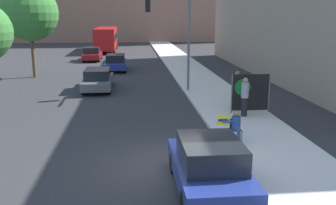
{
  "coord_description": "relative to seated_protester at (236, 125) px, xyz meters",
  "views": [
    {
      "loc": [
        -1.18,
        -11.56,
        4.89
      ],
      "look_at": [
        0.44,
        4.61,
        1.04
      ],
      "focal_mm": 40.0,
      "sensor_mm": 36.0,
      "label": 1
    }
  ],
  "objects": [
    {
      "name": "ground_plane",
      "position": [
        -2.72,
        -1.61,
        -0.8
      ],
      "size": [
        160.0,
        160.0,
        0.0
      ],
      "primitive_type": "plane",
      "color": "#303033"
    },
    {
      "name": "sidewalk_curb",
      "position": [
        1.18,
        13.39,
        -0.73
      ],
      "size": [
        3.47,
        90.0,
        0.14
      ],
      "primitive_type": "cube",
      "color": "beige",
      "rests_on": "ground_plane"
    },
    {
      "name": "pedestrian_behind",
      "position": [
        1.63,
        5.64,
        0.3
      ],
      "size": [
        0.34,
        0.34,
        1.85
      ],
      "rotation": [
        0.0,
        0.0,
        0.26
      ],
      "color": "#424247",
      "rests_on": "sidewalk_curb"
    },
    {
      "name": "city_bus_on_road",
      "position": [
        -7.09,
        38.23,
        0.98
      ],
      "size": [
        2.56,
        10.82,
        3.09
      ],
      "color": "red",
      "rests_on": "ground_plane"
    },
    {
      "name": "car_on_road_distant",
      "position": [
        -7.98,
        27.71,
        -0.08
      ],
      "size": [
        1.81,
        4.63,
        1.44
      ],
      "color": "maroon",
      "rests_on": "ground_plane"
    },
    {
      "name": "traffic_light_pole",
      "position": [
        -1.19,
        10.13,
        3.35
      ],
      "size": [
        2.76,
        2.53,
        5.99
      ],
      "color": "slate",
      "rests_on": "sidewalk_curb"
    },
    {
      "name": "car_on_road_nearest",
      "position": [
        -6.07,
        11.48,
        -0.09
      ],
      "size": [
        1.82,
        4.76,
        1.41
      ],
      "color": "#565B60",
      "rests_on": "ground_plane"
    },
    {
      "name": "jogger_on_sidewalk",
      "position": [
        1.43,
        3.6,
        0.3
      ],
      "size": [
        0.34,
        0.34,
        1.85
      ],
      "rotation": [
        0.0,
        0.0,
        3.22
      ],
      "color": "black",
      "rests_on": "sidewalk_curb"
    },
    {
      "name": "seated_protester",
      "position": [
        0.0,
        0.0,
        0.0
      ],
      "size": [
        0.97,
        0.77,
        1.22
      ],
      "rotation": [
        0.0,
        0.0,
        -0.41
      ],
      "color": "#474C56",
      "rests_on": "sidewalk_curb"
    },
    {
      "name": "protest_banner",
      "position": [
        1.9,
        4.27,
        0.35
      ],
      "size": [
        1.94,
        0.06,
        1.9
      ],
      "color": "slate",
      "rests_on": "sidewalk_curb"
    },
    {
      "name": "car_on_road_midblock",
      "position": [
        -5.2,
        20.06,
        -0.08
      ],
      "size": [
        1.84,
        4.47,
        1.44
      ],
      "color": "navy",
      "rests_on": "ground_plane"
    },
    {
      "name": "parked_car_curbside",
      "position": [
        -1.77,
        -3.58,
        -0.04
      ],
      "size": [
        1.89,
        4.19,
        1.54
      ],
      "color": "navy",
      "rests_on": "ground_plane"
    },
    {
      "name": "street_tree_midblock",
      "position": [
        -11.48,
        17.08,
        4.17
      ],
      "size": [
        4.31,
        4.31,
        7.14
      ],
      "color": "brown",
      "rests_on": "ground_plane"
    }
  ]
}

